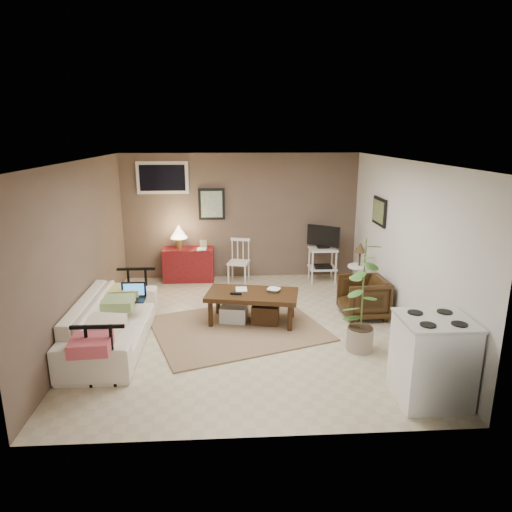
{
  "coord_description": "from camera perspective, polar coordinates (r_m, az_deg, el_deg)",
  "views": [
    {
      "loc": [
        -0.23,
        -6.17,
        2.75
      ],
      "look_at": [
        0.17,
        0.35,
        0.99
      ],
      "focal_mm": 32.0,
      "sensor_mm": 36.0,
      "label": 1
    }
  ],
  "objects": [
    {
      "name": "coffee_table",
      "position": [
        6.82,
        -0.55,
        -6.15
      ],
      "size": [
        1.44,
        0.93,
        0.51
      ],
      "color": "#35220E",
      "rests_on": "floor"
    },
    {
      "name": "floor",
      "position": [
        6.76,
        -1.24,
        -8.92
      ],
      "size": [
        5.0,
        5.0,
        0.0
      ],
      "primitive_type": "plane",
      "color": "#C1B293",
      "rests_on": "ground"
    },
    {
      "name": "stove",
      "position": [
        5.22,
        21.15,
        -11.98
      ],
      "size": [
        0.72,
        0.67,
        0.94
      ],
      "color": "white",
      "rests_on": "floor"
    },
    {
      "name": "sofa_end_rails",
      "position": [
        6.38,
        -16.4,
        -7.42
      ],
      "size": [
        0.6,
        2.22,
        0.75
      ],
      "primitive_type": null,
      "color": "black",
      "rests_on": "floor"
    },
    {
      "name": "side_table",
      "position": [
        7.81,
        12.78,
        -1.07
      ],
      "size": [
        0.38,
        0.38,
        1.01
      ],
      "color": "white",
      "rests_on": "floor"
    },
    {
      "name": "laptop",
      "position": [
        6.65,
        -15.09,
        -4.67
      ],
      "size": [
        0.34,
        0.25,
        0.23
      ],
      "color": "black",
      "rests_on": "sofa"
    },
    {
      "name": "rug",
      "position": [
        6.72,
        -2.28,
        -8.98
      ],
      "size": [
        2.79,
        2.51,
        0.02
      ],
      "primitive_type": "cube",
      "rotation": [
        0.0,
        0.0,
        0.33
      ],
      "color": "#8D6B52",
      "rests_on": "floor"
    },
    {
      "name": "spindle_chair",
      "position": [
        8.62,
        -2.17,
        -0.82
      ],
      "size": [
        0.45,
        0.45,
        0.83
      ],
      "color": "white",
      "rests_on": "floor"
    },
    {
      "name": "book_table",
      "position": [
        6.82,
        -2.56,
        -3.39
      ],
      "size": [
        0.17,
        0.02,
        0.23
      ],
      "primitive_type": "imported",
      "rotation": [
        0.0,
        0.0,
        0.01
      ],
      "color": "#35220E",
      "rests_on": "coffee_table"
    },
    {
      "name": "bowl",
      "position": [
        6.77,
        2.24,
        -3.68
      ],
      "size": [
        0.2,
        0.12,
        0.19
      ],
      "primitive_type": "imported",
      "rotation": [
        0.0,
        0.0,
        -0.39
      ],
      "color": "#35220E",
      "rests_on": "coffee_table"
    },
    {
      "name": "art_back",
      "position": [
        8.75,
        -5.56,
        6.47
      ],
      "size": [
        0.5,
        0.03,
        0.6
      ],
      "primitive_type": "cube",
      "color": "black"
    },
    {
      "name": "tv_stand",
      "position": [
        8.73,
        8.36,
        0.49
      ],
      "size": [
        0.56,
        0.42,
        1.08
      ],
      "color": "white",
      "rests_on": "floor"
    },
    {
      "name": "book_console",
      "position": [
        8.59,
        -7.42,
        1.51
      ],
      "size": [
        0.17,
        0.03,
        0.23
      ],
      "primitive_type": "imported",
      "rotation": [
        0.0,
        0.0,
        0.02
      ],
      "color": "#35220E",
      "rests_on": "red_console"
    },
    {
      "name": "window",
      "position": [
        8.77,
        -11.61,
        9.55
      ],
      "size": [
        0.96,
        0.03,
        0.6
      ],
      "primitive_type": "cube",
      "color": "white"
    },
    {
      "name": "armchair",
      "position": [
        7.22,
        13.27,
        -4.81
      ],
      "size": [
        0.65,
        0.69,
        0.68
      ],
      "primitive_type": "imported",
      "rotation": [
        0.0,
        0.0,
        -1.53
      ],
      "color": "#311E0D",
      "rests_on": "floor"
    },
    {
      "name": "art_right",
      "position": [
        7.73,
        15.18,
        5.4
      ],
      "size": [
        0.03,
        0.6,
        0.45
      ],
      "primitive_type": "cube",
      "color": "black"
    },
    {
      "name": "sofa_pillows",
      "position": [
        6.11,
        -17.72,
        -6.93
      ],
      "size": [
        0.43,
        2.12,
        0.15
      ],
      "primitive_type": null,
      "color": "beige",
      "rests_on": "sofa"
    },
    {
      "name": "sofa",
      "position": [
        6.39,
        -17.57,
        -6.9
      ],
      "size": [
        0.65,
        2.22,
        0.87
      ],
      "primitive_type": "imported",
      "rotation": [
        0.0,
        0.0,
        1.57
      ],
      "color": "white",
      "rests_on": "floor"
    },
    {
      "name": "red_console",
      "position": [
        8.82,
        -8.52,
        -0.65
      ],
      "size": [
        0.95,
        0.42,
        1.1
      ],
      "color": "maroon",
      "rests_on": "floor"
    },
    {
      "name": "potted_plant",
      "position": [
        5.96,
        13.22,
        -4.31
      ],
      "size": [
        0.38,
        0.38,
        1.53
      ],
      "color": "#A0927F",
      "rests_on": "floor"
    }
  ]
}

